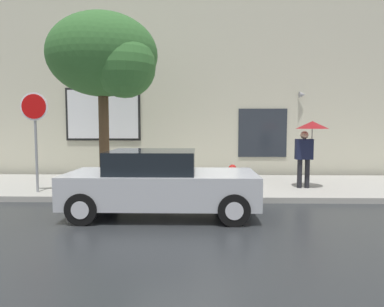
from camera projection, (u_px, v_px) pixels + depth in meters
ground_plane at (179, 213)px, 7.64m from camera, size 60.00×60.00×0.00m
sidewalk at (185, 186)px, 10.62m from camera, size 20.00×4.00×0.15m
building_facade at (187, 85)px, 12.84m from camera, size 20.00×0.67×7.00m
parked_car at (160, 183)px, 7.46m from camera, size 4.09×1.88×1.42m
fire_hydrant at (232, 177)px, 9.71m from camera, size 0.30×0.44×0.71m
pedestrian_with_umbrella at (309, 136)px, 9.83m from camera, size 0.93×0.93×1.94m
street_tree at (107, 58)px, 9.43m from camera, size 3.09×2.62×4.95m
stop_sign at (35, 122)px, 9.14m from camera, size 0.76×0.10×2.70m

